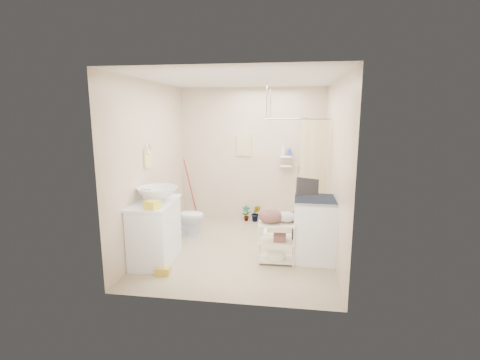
{
  "coord_description": "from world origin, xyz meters",
  "views": [
    {
      "loc": [
        0.74,
        -5.14,
        2.12
      ],
      "look_at": [
        -0.04,
        0.25,
        1.06
      ],
      "focal_mm": 26.0,
      "sensor_mm": 36.0,
      "label": 1
    }
  ],
  "objects_px": {
    "toilet": "(186,216)",
    "laundry_rack": "(277,239)",
    "washing_machine": "(316,229)",
    "vanity": "(155,231)"
  },
  "relations": [
    {
      "from": "washing_machine",
      "to": "laundry_rack",
      "type": "relative_size",
      "value": 1.29
    },
    {
      "from": "washing_machine",
      "to": "laundry_rack",
      "type": "xyz_separation_m",
      "value": [
        -0.56,
        -0.21,
        -0.1
      ]
    },
    {
      "from": "toilet",
      "to": "washing_machine",
      "type": "xyz_separation_m",
      "value": [
        2.18,
        -0.73,
        0.12
      ]
    },
    {
      "from": "toilet",
      "to": "laundry_rack",
      "type": "height_order",
      "value": "laundry_rack"
    },
    {
      "from": "toilet",
      "to": "washing_machine",
      "type": "height_order",
      "value": "washing_machine"
    },
    {
      "from": "washing_machine",
      "to": "laundry_rack",
      "type": "height_order",
      "value": "washing_machine"
    },
    {
      "from": "vanity",
      "to": "washing_machine",
      "type": "relative_size",
      "value": 1.09
    },
    {
      "from": "toilet",
      "to": "laundry_rack",
      "type": "xyz_separation_m",
      "value": [
        1.62,
        -0.94,
        0.02
      ]
    },
    {
      "from": "washing_machine",
      "to": "vanity",
      "type": "bearing_deg",
      "value": -169.36
    },
    {
      "from": "vanity",
      "to": "toilet",
      "type": "bearing_deg",
      "value": 79.87
    }
  ]
}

